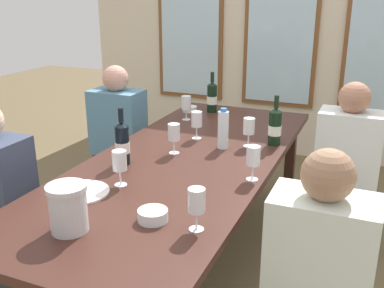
{
  "coord_description": "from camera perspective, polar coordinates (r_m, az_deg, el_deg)",
  "views": [
    {
      "loc": [
        0.94,
        -2.12,
        1.62
      ],
      "look_at": [
        0.0,
        0.1,
        0.79
      ],
      "focal_mm": 41.96,
      "sensor_mm": 36.0,
      "label": 1
    }
  ],
  "objects": [
    {
      "name": "wine_glass_1",
      "position": [
        2.77,
        0.6,
        3.08
      ],
      "size": [
        0.07,
        0.07,
        0.17
      ],
      "color": "white",
      "rests_on": "dining_table"
    },
    {
      "name": "wine_bottle_2",
      "position": [
        2.39,
        -8.86,
        0.11
      ],
      "size": [
        0.08,
        0.08,
        0.31
      ],
      "color": "black",
      "rests_on": "dining_table"
    },
    {
      "name": "tasting_bowl_0",
      "position": [
        3.43,
        -0.29,
        4.48
      ],
      "size": [
        0.11,
        0.11,
        0.04
      ],
      "primitive_type": "cylinder",
      "color": "white",
      "rests_on": "dining_table"
    },
    {
      "name": "wine_bottle_1",
      "position": [
        3.4,
        2.56,
        5.98
      ],
      "size": [
        0.08,
        0.08,
        0.3
      ],
      "color": "black",
      "rests_on": "dining_table"
    },
    {
      "name": "wine_glass_5",
      "position": [
        2.65,
        7.25,
        2.09
      ],
      "size": [
        0.07,
        0.07,
        0.17
      ],
      "color": "white",
      "rests_on": "dining_table"
    },
    {
      "name": "back_wall_with_windows",
      "position": [
        4.56,
        11.49,
        16.51
      ],
      "size": [
        4.16,
        0.1,
        2.9
      ],
      "color": "beige",
      "rests_on": "ground"
    },
    {
      "name": "wine_glass_2",
      "position": [
        2.18,
        7.78,
        -1.71
      ],
      "size": [
        0.07,
        0.07,
        0.17
      ],
      "color": "white",
      "rests_on": "dining_table"
    },
    {
      "name": "ground_plane",
      "position": [
        2.83,
        -0.85,
        -15.98
      ],
      "size": [
        12.0,
        12.0,
        0.0
      ],
      "primitive_type": "plane",
      "color": "brown"
    },
    {
      "name": "seated_person_3",
      "position": [
        2.98,
        18.93,
        -3.62
      ],
      "size": [
        0.38,
        0.24,
        1.11
      ],
      "color": "#2B383A",
      "rests_on": "ground"
    },
    {
      "name": "wine_glass_6",
      "position": [
        3.18,
        -0.75,
        5.13
      ],
      "size": [
        0.07,
        0.07,
        0.17
      ],
      "color": "white",
      "rests_on": "dining_table"
    },
    {
      "name": "dining_table",
      "position": [
        2.5,
        -0.93,
        -3.26
      ],
      "size": [
        0.96,
        2.42,
        0.74
      ],
      "color": "#40221B",
      "rests_on": "ground"
    },
    {
      "name": "water_bottle",
      "position": [
        2.61,
        3.99,
        1.85
      ],
      "size": [
        0.06,
        0.06,
        0.24
      ],
      "color": "white",
      "rests_on": "dining_table"
    },
    {
      "name": "seated_person_2",
      "position": [
        3.43,
        -9.26,
        0.14
      ],
      "size": [
        0.38,
        0.24,
        1.11
      ],
      "color": "#3A3040",
      "rests_on": "ground"
    },
    {
      "name": "metal_pitcher",
      "position": [
        1.78,
        -15.48,
        -7.84
      ],
      "size": [
        0.16,
        0.16,
        0.19
      ],
      "color": "silver",
      "rests_on": "dining_table"
    },
    {
      "name": "wine_bottle_0",
      "position": [
        2.71,
        10.5,
        2.21
      ],
      "size": [
        0.08,
        0.08,
        0.3
      ],
      "color": "black",
      "rests_on": "dining_table"
    },
    {
      "name": "wine_glass_4",
      "position": [
        1.71,
        0.58,
        -7.45
      ],
      "size": [
        0.07,
        0.07,
        0.17
      ],
      "color": "white",
      "rests_on": "dining_table"
    },
    {
      "name": "wine_glass_3",
      "position": [
        2.12,
        -9.2,
        -2.2
      ],
      "size": [
        0.07,
        0.07,
        0.17
      ],
      "color": "white",
      "rests_on": "dining_table"
    },
    {
      "name": "tasting_bowl_1",
      "position": [
        1.83,
        -5.0,
        -9.02
      ],
      "size": [
        0.12,
        0.12,
        0.05
      ],
      "primitive_type": "cylinder",
      "color": "white",
      "rests_on": "dining_table"
    },
    {
      "name": "white_plate_0",
      "position": [
        2.12,
        -14.08,
        -5.96
      ],
      "size": [
        0.27,
        0.27,
        0.01
      ],
      "primitive_type": "cylinder",
      "color": "white",
      "rests_on": "dining_table"
    },
    {
      "name": "wine_glass_0",
      "position": [
        2.52,
        -2.31,
        1.32
      ],
      "size": [
        0.07,
        0.07,
        0.17
      ],
      "color": "white",
      "rests_on": "dining_table"
    }
  ]
}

